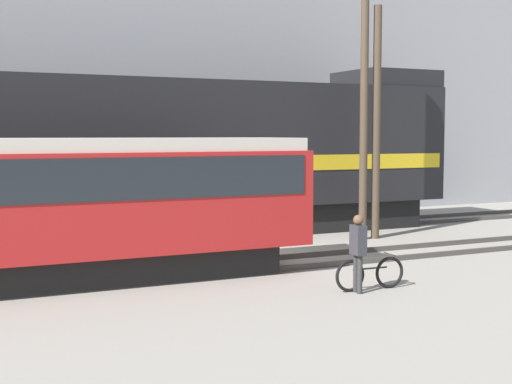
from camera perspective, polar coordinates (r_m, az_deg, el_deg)
The scene contains 10 objects.
ground_plane at distance 19.26m, azimuth 0.39°, elevation -5.25°, with size 120.00×120.00×0.00m, color gray.
track_near at distance 18.10m, azimuth 2.21°, elevation -5.67°, with size 60.00×1.50×0.14m.
track_far at distance 23.31m, azimuth -4.46°, elevation -3.36°, with size 60.00×1.51×0.14m.
building_backdrop at distance 30.43m, azimuth -9.75°, elevation 12.37°, with size 39.61×6.00×14.87m.
freight_locomotive at distance 22.51m, azimuth -8.78°, elevation 2.79°, with size 21.37×3.04×5.57m.
streetcar at distance 15.95m, azimuth -17.90°, elevation -0.84°, with size 12.67×2.54×3.22m.
bicycle at distance 15.42m, azimuth 9.11°, elevation -6.48°, with size 1.66×0.44×0.75m.
person at distance 14.99m, azimuth 8.17°, elevation -4.28°, with size 0.24×0.37×1.65m.
utility_pole_left at distance 22.55m, azimuth 8.63°, elevation 6.48°, with size 0.25×0.25×8.11m.
utility_pole_center at distance 22.82m, azimuth 9.62°, elevation 5.45°, with size 0.26×0.26×7.31m.
Camera 1 is at (-8.33, -17.04, 3.30)m, focal length 50.00 mm.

